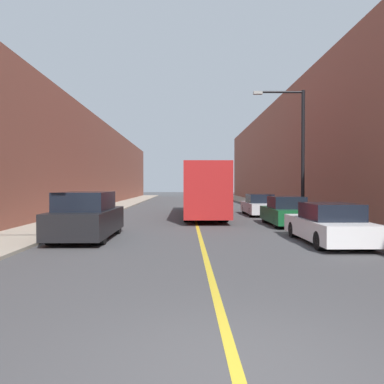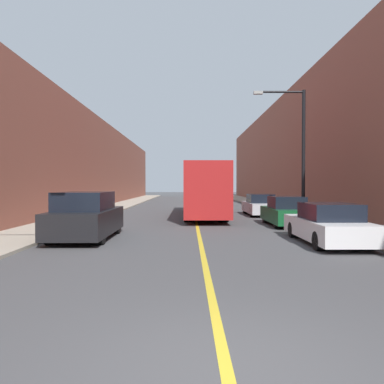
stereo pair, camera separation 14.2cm
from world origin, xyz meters
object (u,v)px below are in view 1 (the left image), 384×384
at_px(car_right_near, 329,225).
at_px(car_right_mid, 285,212).
at_px(bus, 203,189).
at_px(street_lamp_right, 298,145).
at_px(parked_suv_left, 87,217).
at_px(car_right_far, 259,206).

bearing_deg(car_right_near, car_right_mid, 89.89).
xyz_separation_m(bus, street_lamp_right, (5.17, -3.93, 2.53)).
distance_m(car_right_mid, street_lamp_right, 4.22).
relative_size(parked_suv_left, car_right_far, 1.01).
xyz_separation_m(car_right_mid, street_lamp_right, (1.17, 1.77, 3.64)).
bearing_deg(car_right_far, street_lamp_right, -74.67).
xyz_separation_m(bus, car_right_mid, (4.00, -5.70, -1.11)).
xyz_separation_m(bus, car_right_far, (3.89, 0.73, -1.13)).
bearing_deg(car_right_near, parked_suv_left, 172.34).
distance_m(car_right_mid, car_right_far, 6.44).
xyz_separation_m(parked_suv_left, car_right_mid, (8.99, 4.64, -0.17)).
bearing_deg(bus, parked_suv_left, -115.71).
height_order(car_right_near, car_right_far, car_right_far).
relative_size(parked_suv_left, street_lamp_right, 0.66).
bearing_deg(car_right_mid, bus, 125.07).
distance_m(bus, parked_suv_left, 11.52).
bearing_deg(bus, street_lamp_right, -37.23).
distance_m(car_right_near, car_right_far, 12.29).
bearing_deg(parked_suv_left, car_right_mid, 27.33).
bearing_deg(car_right_far, car_right_near, -89.54).
relative_size(bus, street_lamp_right, 1.68).
relative_size(car_right_mid, car_right_far, 0.90).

